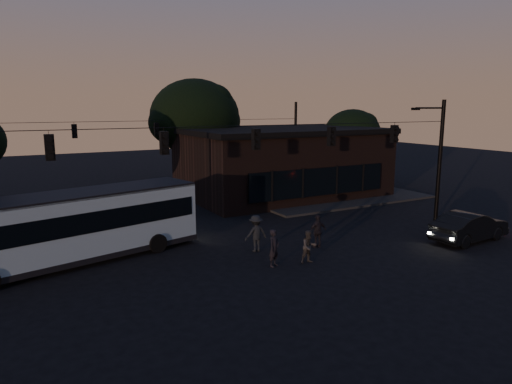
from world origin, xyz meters
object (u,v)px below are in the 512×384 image
pedestrian_b (309,247)px  pedestrian_c (318,231)px  building (282,162)px  pedestrian_a (274,248)px  bus (76,224)px  pedestrian_d (256,233)px  car (469,227)px

pedestrian_b → pedestrian_c: (1.76, 1.70, 0.09)m
building → pedestrian_a: bearing=-123.2°
building → bus: building is taller
pedestrian_a → pedestrian_c: 3.64m
pedestrian_c → pedestrian_d: bearing=-16.2°
car → building: bearing=3.0°
bus → pedestrian_d: 8.44m
pedestrian_a → pedestrian_b: 1.68m
bus → pedestrian_c: bearing=-31.5°
car → pedestrian_a: bearing=77.9°
building → pedestrian_d: 15.08m
bus → pedestrian_c: 11.64m
car → pedestrian_a: pedestrian_a is taller
bus → pedestrian_c: bus is taller
car → pedestrian_d: bearing=66.4°
building → pedestrian_a: 17.14m
pedestrian_c → pedestrian_d: pedestrian_d is taller
building → pedestrian_b: building is taller
building → pedestrian_b: size_ratio=10.02×
car → pedestrian_c: (-7.76, 3.00, 0.06)m
bus → pedestrian_b: size_ratio=7.70×
building → bus: size_ratio=1.30×
pedestrian_d → pedestrian_b: bearing=116.3°
pedestrian_b → bus: bearing=155.7°
building → pedestrian_b: 16.65m
car → pedestrian_d: pedestrian_d is taller
pedestrian_a → pedestrian_d: pedestrian_d is taller
pedestrian_a → pedestrian_b: size_ratio=1.11×
building → pedestrian_d: size_ratio=8.37×
pedestrian_b → pedestrian_d: (-1.30, 2.67, 0.15)m
car → pedestrian_b: bearing=78.7°
pedestrian_c → pedestrian_b: bearing=45.4°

